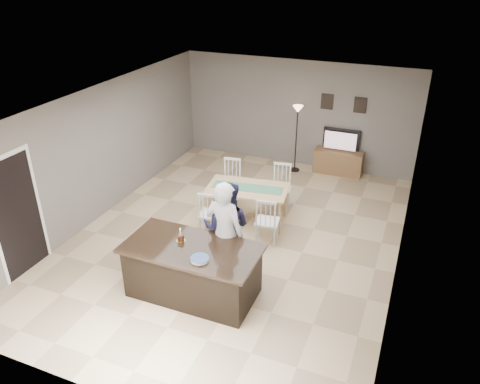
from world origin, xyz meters
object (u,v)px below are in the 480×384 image
at_px(man, 227,228).
at_px(television, 341,140).
at_px(birthday_cake, 181,238).
at_px(plate_stack, 200,259).
at_px(floor_lamp, 297,121).
at_px(woman, 225,233).
at_px(kitchen_island, 193,270).
at_px(dining_table, 247,193).
at_px(tv_console, 338,162).

bearing_deg(man, television, -109.72).
xyz_separation_m(birthday_cake, plate_stack, (0.52, -0.37, -0.03)).
height_order(man, floor_lamp, man).
distance_m(television, woman, 5.17).
bearing_deg(kitchen_island, floor_lamp, 88.39).
xyz_separation_m(plate_stack, dining_table, (-0.32, 2.78, -0.29)).
distance_m(dining_table, floor_lamp, 2.90).
distance_m(man, dining_table, 1.78).
relative_size(television, dining_table, 0.45).
xyz_separation_m(kitchen_island, birthday_cake, (-0.24, 0.10, 0.50)).
xyz_separation_m(tv_console, plate_stack, (-0.92, -5.84, 0.62)).
relative_size(tv_console, woman, 0.65).
relative_size(kitchen_island, woman, 1.17).
bearing_deg(plate_stack, man, 91.21).
relative_size(birthday_cake, plate_stack, 0.79).
bearing_deg(man, woman, 97.80).
bearing_deg(birthday_cake, floor_lamp, 85.70).
relative_size(kitchen_island, man, 1.26).
bearing_deg(floor_lamp, man, -88.69).
height_order(birthday_cake, plate_stack, birthday_cake).
bearing_deg(tv_console, plate_stack, -99.00).
height_order(tv_console, plate_stack, plate_stack).
xyz_separation_m(woman, birthday_cake, (-0.56, -0.45, 0.04)).
height_order(dining_table, floor_lamp, floor_lamp).
bearing_deg(television, dining_table, 68.23).
bearing_deg(floor_lamp, kitchen_island, -91.61).
height_order(television, man, man).
height_order(birthday_cake, floor_lamp, floor_lamp).
bearing_deg(floor_lamp, birthday_cake, -94.30).
distance_m(tv_console, woman, 5.13).
xyz_separation_m(tv_console, man, (-0.95, -4.79, 0.56)).
bearing_deg(dining_table, woman, -87.22).
distance_m(man, floor_lamp, 4.58).
distance_m(woman, birthday_cake, 0.72).
bearing_deg(woman, plate_stack, 91.67).
relative_size(tv_console, floor_lamp, 0.70).
bearing_deg(woman, man, -68.67).
relative_size(tv_console, man, 0.70).
xyz_separation_m(television, woman, (-0.88, -5.09, 0.05)).
relative_size(television, man, 0.53).
xyz_separation_m(kitchen_island, television, (1.20, 5.64, 0.41)).
relative_size(woman, plate_stack, 6.46).
xyz_separation_m(man, dining_table, (-0.30, 1.74, -0.22)).
height_order(birthday_cake, dining_table, birthday_cake).
xyz_separation_m(tv_console, television, (0.00, 0.07, 0.56)).
relative_size(kitchen_island, tv_console, 1.79).
xyz_separation_m(plate_stack, floor_lamp, (-0.13, 5.59, 0.40)).
bearing_deg(dining_table, man, -88.01).
xyz_separation_m(birthday_cake, dining_table, (0.19, 2.41, -0.32)).
xyz_separation_m(woman, dining_table, (-0.37, 1.96, -0.29)).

